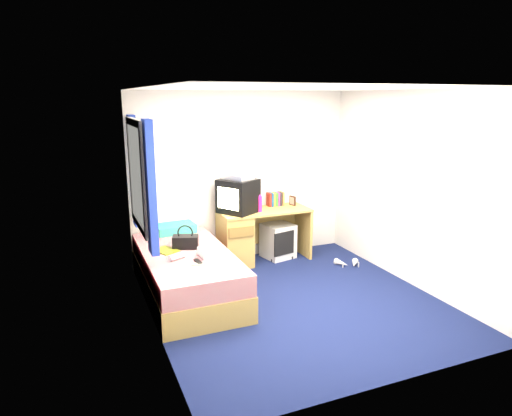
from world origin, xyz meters
name	(u,v)px	position (x,y,z in m)	size (l,w,h in m)	color
ground	(295,301)	(0.00, 0.00, 0.00)	(3.40, 3.40, 0.00)	#0C1438
room_shell	(297,178)	(0.00, 0.00, 1.45)	(3.40, 3.40, 3.40)	white
bed	(187,274)	(-1.10, 0.66, 0.27)	(1.01, 2.00, 0.54)	tan
pillow	(175,228)	(-1.04, 1.51, 0.60)	(0.52, 0.33, 0.11)	#1B6DB0
desk	(246,235)	(-0.05, 1.44, 0.41)	(1.30, 0.55, 0.75)	tan
storage_cube	(278,241)	(0.47, 1.46, 0.25)	(0.40, 0.40, 0.50)	silver
crt_tv	(238,196)	(-0.16, 1.44, 0.98)	(0.61, 0.62, 0.46)	black
vcr	(238,177)	(-0.16, 1.44, 1.25)	(0.38, 0.27, 0.07)	silver
book_row	(275,199)	(0.48, 1.60, 0.85)	(0.24, 0.13, 0.20)	maroon
picture_frame	(293,201)	(0.73, 1.52, 0.82)	(0.02, 0.12, 0.14)	black
pink_water_bottle	(260,204)	(0.13, 1.35, 0.86)	(0.07, 0.07, 0.22)	#C81C7E
aerosol_can	(253,204)	(0.09, 1.50, 0.83)	(0.04, 0.04, 0.16)	silver
handbag	(186,241)	(-1.07, 0.81, 0.62)	(0.34, 0.26, 0.28)	black
towel	(212,252)	(-0.86, 0.43, 0.59)	(0.28, 0.23, 0.09)	white
magazine	(166,250)	(-1.32, 0.79, 0.55)	(0.21, 0.28, 0.01)	#E2EF1A
water_bottle	(177,256)	(-1.25, 0.46, 0.58)	(0.07, 0.07, 0.20)	silver
colour_swatch_fan	(202,264)	(-1.04, 0.19, 0.55)	(0.22, 0.06, 0.01)	gold
remote_control	(198,262)	(-1.06, 0.27, 0.55)	(0.05, 0.16, 0.02)	black
window_assembly	(140,178)	(-1.55, 0.90, 1.42)	(0.11, 1.42, 1.40)	silver
white_heels	(348,263)	(1.22, 0.73, 0.04)	(0.34, 0.31, 0.09)	beige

